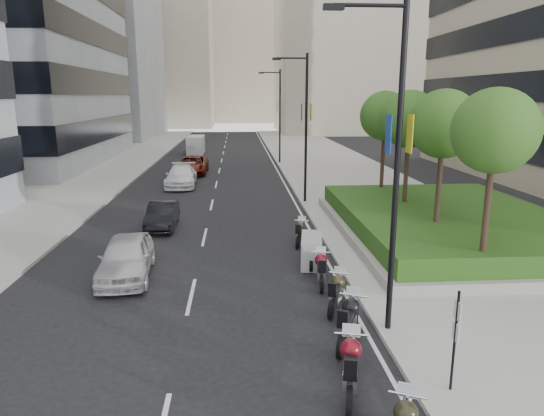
{
  "coord_description": "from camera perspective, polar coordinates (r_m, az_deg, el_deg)",
  "views": [
    {
      "loc": [
        0.12,
        -11.34,
        6.56
      ],
      "look_at": [
        1.53,
        8.25,
        2.0
      ],
      "focal_mm": 32.0,
      "sensor_mm": 36.0,
      "label": 1
    }
  ],
  "objects": [
    {
      "name": "building_cream_right",
      "position": [
        94.61,
        9.87,
        19.84
      ],
      "size": [
        28.0,
        24.0,
        36.0
      ],
      "primitive_type": "cube",
      "color": "#B7AD93",
      "rests_on": "ground"
    },
    {
      "name": "lamp_post_2",
      "position": [
        47.53,
        0.75,
        11.27
      ],
      "size": [
        2.34,
        0.45,
        9.0
      ],
      "color": "black",
      "rests_on": "ground"
    },
    {
      "name": "tree_3",
      "position": [
        28.61,
        13.13,
        10.47
      ],
      "size": [
        2.8,
        2.8,
        6.3
      ],
      "color": "#332319",
      "rests_on": "planter"
    },
    {
      "name": "sidewalk_left",
      "position": [
        43.56,
        -20.27,
        3.7
      ],
      "size": [
        8.0,
        100.0,
        0.15
      ],
      "primitive_type": "cube",
      "color": "#9E9B93",
      "rests_on": "ground"
    },
    {
      "name": "lamp_post_0",
      "position": [
        13.06,
        13.94,
        6.11
      ],
      "size": [
        2.34,
        0.45,
        9.0
      ],
      "color": "black",
      "rests_on": "ground"
    },
    {
      "name": "tree_0",
      "position": [
        17.51,
        24.74,
        8.17
      ],
      "size": [
        2.8,
        2.8,
        6.3
      ],
      "color": "#332319",
      "rests_on": "planter"
    },
    {
      "name": "motorcycle_2",
      "position": [
        13.62,
        9.02,
        -12.95
      ],
      "size": [
        1.16,
        2.18,
        1.17
      ],
      "rotation": [
        0.0,
        0.0,
        1.14
      ],
      "color": "black",
      "rests_on": "ground"
    },
    {
      "name": "tree_2",
      "position": [
        24.82,
        15.86,
        9.96
      ],
      "size": [
        2.8,
        2.8,
        6.3
      ],
      "color": "#332319",
      "rests_on": "planter"
    },
    {
      "name": "parking_sign",
      "position": [
        11.63,
        20.75,
        -13.89
      ],
      "size": [
        0.06,
        0.32,
        2.5
      ],
      "color": "black",
      "rests_on": "ground"
    },
    {
      "name": "planter",
      "position": [
        24.32,
        20.03,
        -2.53
      ],
      "size": [
        10.0,
        14.0,
        0.4
      ],
      "primitive_type": "cube",
      "color": "gray",
      "rests_on": "sidewalk_right"
    },
    {
      "name": "motorcycle_1",
      "position": [
        11.59,
        9.18,
        -17.94
      ],
      "size": [
        0.86,
        2.31,
        1.17
      ],
      "rotation": [
        0.0,
        0.0,
        1.33
      ],
      "color": "black",
      "rests_on": "ground"
    },
    {
      "name": "motorcycle_6",
      "position": [
        21.97,
        3.34,
        -2.88
      ],
      "size": [
        0.78,
        1.95,
        0.99
      ],
      "rotation": [
        0.0,
        0.0,
        1.3
      ],
      "color": "black",
      "rests_on": "ground"
    },
    {
      "name": "sidewalk_right",
      "position": [
        42.77,
        7.93,
        4.23
      ],
      "size": [
        10.0,
        100.0,
        0.15
      ],
      "primitive_type": "cube",
      "color": "#9E9B93",
      "rests_on": "ground"
    },
    {
      "name": "lane_edge",
      "position": [
        42.01,
        0.82,
        4.1
      ],
      "size": [
        0.12,
        100.0,
        0.01
      ],
      "primitive_type": "cube",
      "color": "silver",
      "rests_on": "ground"
    },
    {
      "name": "building_grey_far",
      "position": [
        85.25,
        -21.63,
        17.89
      ],
      "size": [
        22.0,
        26.0,
        30.0
      ],
      "primitive_type": "cube",
      "color": "gray",
      "rests_on": "ground"
    },
    {
      "name": "building_cream_centre",
      "position": [
        131.94,
        -3.47,
        18.47
      ],
      "size": [
        30.0,
        24.0,
        38.0
      ],
      "primitive_type": "cube",
      "color": "#B7AD93",
      "rests_on": "ground"
    },
    {
      "name": "motorcycle_4",
      "position": [
        17.41,
        5.79,
        -7.16
      ],
      "size": [
        0.7,
        2.11,
        1.05
      ],
      "rotation": [
        0.0,
        0.0,
        1.44
      ],
      "color": "black",
      "rests_on": "ground"
    },
    {
      "name": "motorcycle_3",
      "position": [
        15.57,
        7.59,
        -9.77
      ],
      "size": [
        0.98,
        1.95,
        1.03
      ],
      "rotation": [
        0.0,
        0.0,
        1.17
      ],
      "color": "black",
      "rests_on": "ground"
    },
    {
      "name": "tree_1",
      "position": [
        21.11,
        19.54,
        9.25
      ],
      "size": [
        2.8,
        2.8,
        6.3
      ],
      "color": "#332319",
      "rests_on": "planter"
    },
    {
      "name": "lamp_post_1",
      "position": [
        29.65,
        3.74,
        10.16
      ],
      "size": [
        2.34,
        0.45,
        9.0
      ],
      "color": "black",
      "rests_on": "ground"
    },
    {
      "name": "car_d",
      "position": [
        42.32,
        -9.35,
        5.01
      ],
      "size": [
        2.54,
        5.42,
        1.5
      ],
      "primitive_type": "imported",
      "rotation": [
        0.0,
        0.0,
        -0.01
      ],
      "color": "#65160C",
      "rests_on": "ground"
    },
    {
      "name": "motorcycle_5",
      "position": [
        19.25,
        4.66,
        -5.04
      ],
      "size": [
        1.08,
        2.05,
        1.18
      ],
      "rotation": [
        0.0,
        0.0,
        1.41
      ],
      "color": "black",
      "rests_on": "ground"
    },
    {
      "name": "car_b",
      "position": [
        25.21,
        -12.78,
        -0.84
      ],
      "size": [
        1.39,
        3.9,
        1.28
      ],
      "primitive_type": "imported",
      "rotation": [
        0.0,
        0.0,
        0.01
      ],
      "color": "black",
      "rests_on": "ground"
    },
    {
      "name": "delivery_van",
      "position": [
        57.12,
        -8.97,
        7.26
      ],
      "size": [
        1.81,
        4.75,
        1.99
      ],
      "rotation": [
        0.0,
        0.0,
        0.0
      ],
      "color": "white",
      "rests_on": "ground"
    },
    {
      "name": "hedge",
      "position": [
        24.17,
        20.14,
        -1.16
      ],
      "size": [
        9.4,
        13.4,
        0.8
      ],
      "primitive_type": "cube",
      "color": "#1B4313",
      "rests_on": "planter"
    },
    {
      "name": "ground",
      "position": [
        13.1,
        -4.27,
        -17.03
      ],
      "size": [
        160.0,
        160.0,
        0.0
      ],
      "primitive_type": "plane",
      "color": "black",
      "rests_on": "ground"
    },
    {
      "name": "car_a",
      "position": [
        18.7,
        -16.79,
        -5.57
      ],
      "size": [
        2.15,
        4.62,
        1.53
      ],
      "primitive_type": "imported",
      "rotation": [
        0.0,
        0.0,
        0.08
      ],
      "color": "#B8B8BA",
      "rests_on": "ground"
    },
    {
      "name": "building_cream_left",
      "position": [
        113.28,
        -14.01,
        18.0
      ],
      "size": [
        26.0,
        24.0,
        34.0
      ],
      "primitive_type": "cube",
      "color": "#B7AD93",
      "rests_on": "ground"
    },
    {
      "name": "car_c",
      "position": [
        36.52,
        -10.63,
        3.71
      ],
      "size": [
        2.27,
        5.3,
        1.52
      ],
      "primitive_type": "imported",
      "rotation": [
        0.0,
        0.0,
        0.03
      ],
      "color": "white",
      "rests_on": "ground"
    },
    {
      "name": "lane_centre",
      "position": [
        41.88,
        -6.31,
        3.99
      ],
      "size": [
        0.12,
        100.0,
        0.01
      ],
      "primitive_type": "cube",
      "color": "silver",
      "rests_on": "ground"
    }
  ]
}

